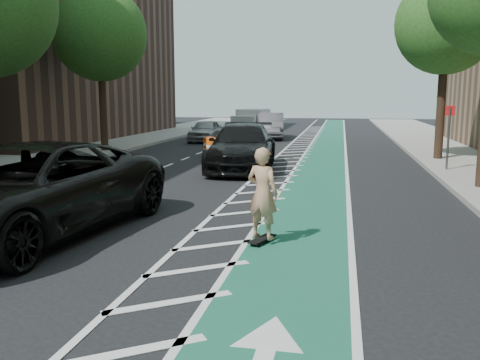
% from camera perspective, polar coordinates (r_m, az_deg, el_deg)
% --- Properties ---
extents(ground, '(120.00, 120.00, 0.00)m').
position_cam_1_polar(ground, '(8.99, -14.17, -9.11)').
color(ground, black).
rests_on(ground, ground).
extents(bike_lane, '(2.00, 90.00, 0.01)m').
position_cam_1_polar(bike_lane, '(17.91, 8.75, 0.26)').
color(bike_lane, '#175038').
rests_on(bike_lane, ground).
extents(buffer_strip, '(1.40, 90.00, 0.01)m').
position_cam_1_polar(buffer_strip, '(18.04, 3.98, 0.41)').
color(buffer_strip, silver).
rests_on(buffer_strip, ground).
extents(sidewalk_left, '(5.00, 90.00, 0.15)m').
position_cam_1_polar(sidewalk_left, '(22.26, -25.38, 1.41)').
color(sidewalk_left, gray).
rests_on(sidewalk_left, ground).
extents(curb_right, '(0.12, 90.00, 0.16)m').
position_cam_1_polar(curb_right, '(18.19, 21.60, 0.08)').
color(curb_right, gray).
rests_on(curb_right, ground).
extents(curb_left, '(0.12, 90.00, 0.16)m').
position_cam_1_polar(curb_left, '(20.89, -19.97, 1.30)').
color(curb_left, gray).
rests_on(curb_left, ground).
extents(building_left_far, '(14.00, 22.00, 18.00)m').
position_cam_1_polar(building_left_far, '(38.64, -23.46, 17.84)').
color(building_left_far, brown).
rests_on(building_left_far, ground).
extents(tree_r_d, '(4.20, 4.20, 7.90)m').
position_cam_1_polar(tree_r_d, '(24.22, 21.92, 15.74)').
color(tree_r_d, '#382619').
rests_on(tree_r_d, ground).
extents(tree_l_d, '(4.20, 4.20, 7.90)m').
position_cam_1_polar(tree_l_d, '(26.55, -15.39, 15.45)').
color(tree_l_d, '#382619').
rests_on(tree_l_d, ground).
extents(sign_post, '(0.35, 0.08, 2.47)m').
position_cam_1_polar(sign_post, '(20.10, 22.37, 4.51)').
color(sign_post, '#4C4C4C').
rests_on(sign_post, ground).
extents(skateboard, '(0.48, 0.80, 0.10)m').
position_cam_1_polar(skateboard, '(9.88, 2.51, -6.63)').
color(skateboard, black).
rests_on(skateboard, ground).
extents(skateboarder, '(0.75, 0.62, 1.76)m').
position_cam_1_polar(skateboarder, '(9.67, 2.55, -1.49)').
color(skateboarder, tan).
rests_on(skateboarder, skateboard).
extents(suv_near, '(3.92, 7.09, 1.88)m').
position_cam_1_polar(suv_near, '(11.07, -22.67, -1.07)').
color(suv_near, black).
rests_on(suv_near, ground).
extents(suv_far, '(3.01, 6.23, 1.75)m').
position_cam_1_polar(suv_far, '(19.73, 0.27, 3.74)').
color(suv_far, black).
rests_on(suv_far, ground).
extents(car_silver, '(1.75, 4.10, 1.38)m').
position_cam_1_polar(car_silver, '(32.09, -3.88, 5.56)').
color(car_silver, '#9E9EA3').
rests_on(car_silver, ground).
extents(car_grey, '(2.43, 5.39, 1.72)m').
position_cam_1_polar(car_grey, '(34.43, 3.38, 6.10)').
color(car_grey, '#55555A').
rests_on(car_grey, ground).
extents(box_truck, '(2.45, 4.58, 1.83)m').
position_cam_1_polar(box_truck, '(39.84, 1.29, 6.53)').
color(box_truck, silver).
rests_on(box_truck, ground).
extents(barrel_a, '(0.67, 0.67, 0.91)m').
position_cam_1_polar(barrel_a, '(13.33, -22.36, -1.61)').
color(barrel_a, '#FA520D').
rests_on(barrel_a, ground).
extents(barrel_b, '(0.72, 0.72, 0.99)m').
position_cam_1_polar(barrel_b, '(22.50, -3.07, 3.38)').
color(barrel_b, '#FF5A0D').
rests_on(barrel_b, ground).
extents(barrel_c, '(0.66, 0.66, 0.90)m').
position_cam_1_polar(barrel_c, '(24.21, -3.49, 3.71)').
color(barrel_c, '#DD3F0B').
rests_on(barrel_c, ground).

